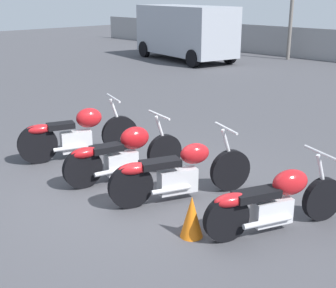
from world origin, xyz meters
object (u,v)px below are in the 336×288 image
motorcycle_slot_1 (124,153)px  traffic_cone_near (192,217)px  motorcycle_slot_0 (78,133)px  motorcycle_slot_3 (274,200)px  parked_van (185,30)px  motorcycle_slot_2 (179,172)px

motorcycle_slot_1 → traffic_cone_near: 2.10m
motorcycle_slot_0 → motorcycle_slot_3: 3.97m
motorcycle_slot_1 → traffic_cone_near: motorcycle_slot_1 is taller
motorcycle_slot_3 → parked_van: 15.35m
motorcycle_slot_3 → traffic_cone_near: (-0.60, -0.84, -0.14)m
motorcycle_slot_0 → motorcycle_slot_1: motorcycle_slot_0 is taller
traffic_cone_near → motorcycle_slot_2: bearing=142.7°
motorcycle_slot_0 → motorcycle_slot_3: motorcycle_slot_0 is taller
parked_van → traffic_cone_near: (10.78, -11.10, -1.00)m
traffic_cone_near → parked_van: bearing=134.1°
motorcycle_slot_1 → motorcycle_slot_2: 1.15m
motorcycle_slot_0 → parked_van: size_ratio=0.40×
motorcycle_slot_1 → parked_van: bearing=143.0°
motorcycle_slot_0 → motorcycle_slot_2: bearing=20.0°
motorcycle_slot_1 → motorcycle_slot_3: size_ratio=1.06×
motorcycle_slot_2 → parked_van: bearing=155.2°
motorcycle_slot_0 → parked_van: (-7.42, 10.46, 0.81)m
motorcycle_slot_0 → traffic_cone_near: (3.36, -0.64, -0.19)m
motorcycle_slot_0 → motorcycle_slot_2: 2.50m
motorcycle_slot_2 → motorcycle_slot_3: (1.47, 0.18, -0.01)m
motorcycle_slot_3 → traffic_cone_near: bearing=-104.2°
motorcycle_slot_0 → parked_van: parked_van is taller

